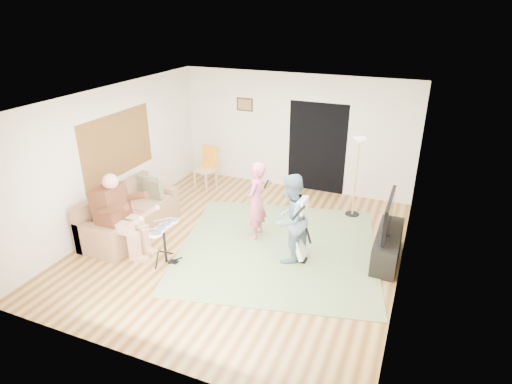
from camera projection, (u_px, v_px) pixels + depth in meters
floor at (242, 245)px, 7.88m from camera, size 6.00×6.00×0.00m
walls at (241, 178)px, 7.34m from camera, size 5.50×6.00×2.70m
ceiling at (240, 99)px, 6.79m from camera, size 6.00×6.00×0.00m
window_blinds at (118, 145)px, 8.38m from camera, size 0.00×2.05×2.05m
doorway at (317, 148)px, 9.79m from camera, size 2.10×0.00×2.10m
picture_frame at (245, 105)px, 10.07m from camera, size 0.42×0.03×0.32m
area_rug at (278, 248)px, 7.79m from camera, size 4.18×4.17×0.02m
sofa at (127, 218)px, 8.28m from camera, size 0.87×2.10×0.85m
drummer at (122, 223)px, 7.46m from camera, size 0.96×0.54×1.48m
drum_kit at (165, 246)px, 7.27m from camera, size 0.39×0.70×0.72m
singer at (256, 201)px, 7.89m from camera, size 0.39×0.57×1.50m
microphone at (266, 184)px, 7.67m from camera, size 0.06×0.06×0.24m
guitarist at (290, 219)px, 7.15m from camera, size 0.76×0.89×1.57m
guitar_held at (303, 206)px, 6.97m from camera, size 0.16×0.61×0.26m
guitar_spare at (301, 248)px, 7.31m from camera, size 0.31×0.28×0.87m
torchiere_lamp at (357, 163)px, 8.55m from camera, size 0.30×0.30×1.69m
dining_chair at (206, 173)px, 10.24m from camera, size 0.50×0.53×0.99m
tv_cabinet at (387, 246)px, 7.39m from camera, size 0.40×1.40×0.50m
television at (389, 215)px, 7.16m from camera, size 0.06×1.17×0.62m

